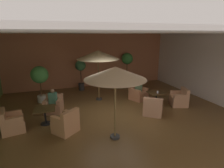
# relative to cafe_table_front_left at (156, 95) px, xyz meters

# --- Properties ---
(ground_plane) EXTENTS (10.57, 10.14, 0.02)m
(ground_plane) POSITION_rel_cafe_table_front_left_xyz_m (-2.30, -0.59, -0.52)
(ground_plane) COLOR brown
(wall_back_brick) EXTENTS (10.57, 0.08, 3.40)m
(wall_back_brick) POSITION_rel_cafe_table_front_left_xyz_m (-2.30, 4.44, 1.20)
(wall_back_brick) COLOR #A86543
(wall_back_brick) RESTS_ON ground_plane
(wall_right_plain) EXTENTS (0.08, 10.14, 3.40)m
(wall_right_plain) POSITION_rel_cafe_table_front_left_xyz_m (2.94, -0.59, 1.20)
(wall_right_plain) COLOR silver
(wall_right_plain) RESTS_ON ground_plane
(ceiling_slab) EXTENTS (10.57, 10.14, 0.06)m
(ceiling_slab) POSITION_rel_cafe_table_front_left_xyz_m (-2.30, -0.59, 2.93)
(ceiling_slab) COLOR silver
(ceiling_slab) RESTS_ON wall_back_brick
(cafe_table_front_left) EXTENTS (0.78, 0.78, 0.65)m
(cafe_table_front_left) POSITION_rel_cafe_table_front_left_xyz_m (0.00, 0.00, 0.00)
(cafe_table_front_left) COLOR black
(cafe_table_front_left) RESTS_ON ground_plane
(armchair_front_left_north) EXTENTS (1.09, 1.10, 0.83)m
(armchair_front_left_north) POSITION_rel_cafe_table_front_left_xyz_m (-0.71, -0.89, -0.20)
(armchair_front_left_north) COLOR tan
(armchair_front_left_north) RESTS_ON ground_plane
(armchair_front_left_east) EXTENTS (0.94, 0.98, 0.85)m
(armchair_front_left_east) POSITION_rel_cafe_table_front_left_xyz_m (1.06, -0.38, -0.19)
(armchair_front_left_east) COLOR tan
(armchair_front_left_east) RESTS_ON ground_plane
(armchair_front_left_south) EXTENTS (1.01, 1.01, 0.88)m
(armchair_front_left_south) POSITION_rel_cafe_table_front_left_xyz_m (-0.46, 1.03, -0.19)
(armchair_front_left_south) COLOR #BD7752
(armchair_front_left_south) RESTS_ON ground_plane
(cafe_table_front_right) EXTENTS (0.78, 0.78, 0.65)m
(cafe_table_front_right) POSITION_rel_cafe_table_front_left_xyz_m (-5.09, -0.30, -0.00)
(cafe_table_front_right) COLOR black
(cafe_table_front_right) RESTS_ON ground_plane
(armchair_front_right_north) EXTENTS (0.91, 0.90, 0.78)m
(armchair_front_right_north) POSITION_rel_cafe_table_front_left_xyz_m (-4.75, 0.78, -0.21)
(armchair_front_right_north) COLOR tan
(armchair_front_right_north) RESTS_ON ground_plane
(armchair_front_right_east) EXTENTS (0.86, 0.90, 0.84)m
(armchair_front_right_east) POSITION_rel_cafe_table_front_left_xyz_m (-6.21, -0.49, -0.19)
(armchair_front_right_east) COLOR tan
(armchair_front_right_east) RESTS_ON ground_plane
(armchair_front_right_south) EXTENTS (1.02, 1.01, 0.88)m
(armchair_front_right_south) POSITION_rel_cafe_table_front_left_xyz_m (-4.39, -1.19, -0.18)
(armchair_front_right_south) COLOR tan
(armchair_front_right_south) RESTS_ON ground_plane
(patio_umbrella_tall_red) EXTENTS (1.94, 1.94, 2.42)m
(patio_umbrella_tall_red) POSITION_rel_cafe_table_front_left_xyz_m (-2.88, -2.09, 1.70)
(patio_umbrella_tall_red) COLOR #2D2D2D
(patio_umbrella_tall_red) RESTS_ON ground_plane
(patio_umbrella_center_beige) EXTENTS (2.15, 2.15, 2.59)m
(patio_umbrella_center_beige) POSITION_rel_cafe_table_front_left_xyz_m (-2.44, 1.67, 1.85)
(patio_umbrella_center_beige) COLOR #2D2D2D
(patio_umbrella_center_beige) RESTS_ON ground_plane
(potted_tree_left_corner) EXTENTS (0.74, 0.74, 2.18)m
(potted_tree_left_corner) POSITION_rel_cafe_table_front_left_xyz_m (0.10, 3.82, 1.08)
(potted_tree_left_corner) COLOR #A7614E
(potted_tree_left_corner) RESTS_ON ground_plane
(potted_tree_mid_left) EXTENTS (0.85, 0.85, 1.85)m
(potted_tree_mid_left) POSITION_rel_cafe_table_front_left_xyz_m (-5.28, 2.28, 0.79)
(potted_tree_mid_left) COLOR silver
(potted_tree_mid_left) RESTS_ON ground_plane
(potted_tree_mid_right) EXTENTS (0.63, 0.63, 1.86)m
(potted_tree_mid_right) POSITION_rel_cafe_table_front_left_xyz_m (-3.02, 3.68, 0.79)
(potted_tree_mid_right) COLOR #322F2E
(potted_tree_mid_right) RESTS_ON ground_plane
(patron_blue_shirt) EXTENTS (0.39, 0.32, 0.67)m
(patron_blue_shirt) POSITION_rel_cafe_table_front_left_xyz_m (-0.45, 0.99, 0.24)
(patron_blue_shirt) COLOR #547250
(patron_blue_shirt) RESTS_ON ground_plane
(patron_by_window) EXTENTS (0.39, 0.33, 0.69)m
(patron_by_window) POSITION_rel_cafe_table_front_left_xyz_m (-4.76, 0.75, 0.20)
(patron_by_window) COLOR #42775E
(patron_by_window) RESTS_ON ground_plane
(iced_drink_cup) EXTENTS (0.08, 0.08, 0.11)m
(iced_drink_cup) POSITION_rel_cafe_table_front_left_xyz_m (-0.01, -0.11, 0.20)
(iced_drink_cup) COLOR silver
(iced_drink_cup) RESTS_ON cafe_table_front_left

